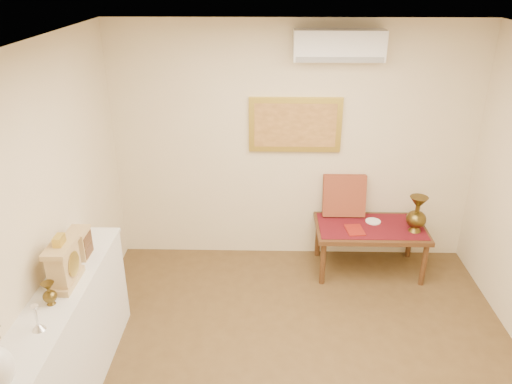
{
  "coord_description": "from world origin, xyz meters",
  "views": [
    {
      "loc": [
        -0.3,
        -2.98,
        3.18
      ],
      "look_at": [
        -0.4,
        1.15,
        1.29
      ],
      "focal_mm": 35.0,
      "sensor_mm": 36.0,
      "label": 1
    }
  ],
  "objects_px": {
    "display_ledge": "(69,346)",
    "wooden_chest": "(79,243)",
    "brass_urn_tall": "(417,210)",
    "low_table": "(370,232)",
    "mantel_clock": "(64,264)"
  },
  "relations": [
    {
      "from": "brass_urn_tall",
      "to": "low_table",
      "type": "xyz_separation_m",
      "value": [
        -0.45,
        0.1,
        -0.32
      ]
    },
    {
      "from": "low_table",
      "to": "brass_urn_tall",
      "type": "bearing_deg",
      "value": -12.14
    },
    {
      "from": "wooden_chest",
      "to": "display_ledge",
      "type": "bearing_deg",
      "value": -89.36
    },
    {
      "from": "brass_urn_tall",
      "to": "low_table",
      "type": "relative_size",
      "value": 0.41
    },
    {
      "from": "brass_urn_tall",
      "to": "mantel_clock",
      "type": "bearing_deg",
      "value": -151.98
    },
    {
      "from": "brass_urn_tall",
      "to": "low_table",
      "type": "height_order",
      "value": "brass_urn_tall"
    },
    {
      "from": "display_ledge",
      "to": "wooden_chest",
      "type": "xyz_separation_m",
      "value": [
        -0.01,
        0.52,
        0.61
      ]
    },
    {
      "from": "wooden_chest",
      "to": "low_table",
      "type": "xyz_separation_m",
      "value": [
        2.68,
        1.36,
        -0.62
      ]
    },
    {
      "from": "display_ledge",
      "to": "wooden_chest",
      "type": "relative_size",
      "value": 8.28
    },
    {
      "from": "mantel_clock",
      "to": "wooden_chest",
      "type": "bearing_deg",
      "value": 93.96
    },
    {
      "from": "display_ledge",
      "to": "low_table",
      "type": "height_order",
      "value": "display_ledge"
    },
    {
      "from": "mantel_clock",
      "to": "display_ledge",
      "type": "bearing_deg",
      "value": -99.05
    },
    {
      "from": "brass_urn_tall",
      "to": "mantel_clock",
      "type": "height_order",
      "value": "mantel_clock"
    },
    {
      "from": "display_ledge",
      "to": "low_table",
      "type": "bearing_deg",
      "value": 35.1
    },
    {
      "from": "low_table",
      "to": "wooden_chest",
      "type": "bearing_deg",
      "value": -153.07
    }
  ]
}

